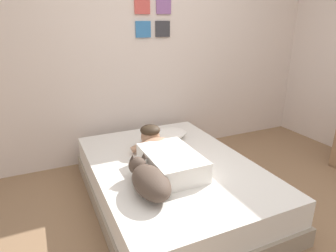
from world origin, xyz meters
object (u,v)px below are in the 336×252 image
(bed, at_px, (172,182))
(cell_phone, at_px, (198,176))
(pillow, at_px, (165,135))
(dog, at_px, (149,180))
(person_lying, at_px, (165,155))
(coffee_cup, at_px, (170,139))

(bed, distance_m, cell_phone, 0.39)
(pillow, xyz_separation_m, dog, (-0.54, -0.92, 0.05))
(pillow, bearing_deg, person_lying, -113.91)
(person_lying, bearing_deg, pillow, 66.09)
(bed, bearing_deg, coffee_cup, 67.18)
(pillow, bearing_deg, coffee_cup, -76.66)
(person_lying, relative_size, cell_phone, 6.57)
(person_lying, bearing_deg, coffee_cup, 60.35)
(cell_phone, bearing_deg, bed, 105.29)
(coffee_cup, bearing_deg, cell_phone, -97.82)
(bed, height_order, person_lying, person_lying)
(dog, distance_m, coffee_cup, 1.01)
(bed, distance_m, dog, 0.60)
(coffee_cup, bearing_deg, pillow, 103.34)
(pillow, distance_m, dog, 1.07)
(person_lying, distance_m, dog, 0.46)
(bed, height_order, pillow, pillow)
(pillow, height_order, dog, dog)
(person_lying, xyz_separation_m, cell_phone, (0.16, -0.31, -0.10))
(pillow, relative_size, cell_phone, 3.71)
(bed, xyz_separation_m, dog, (-0.37, -0.37, 0.31))
(person_lying, xyz_separation_m, dog, (-0.29, -0.36, -0.00))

